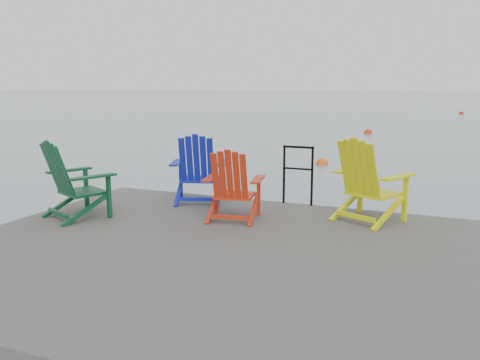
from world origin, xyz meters
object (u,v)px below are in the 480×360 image
at_px(chair_yellow, 368,180).
at_px(buoy_b, 368,133).
at_px(buoy_d, 461,114).
at_px(chair_green, 73,180).
at_px(buoy_a, 322,164).
at_px(chair_red, 233,185).
at_px(chair_blue, 198,169).
at_px(handrail, 298,169).

height_order(chair_yellow, buoy_b, chair_yellow).
relative_size(chair_yellow, buoy_d, 2.97).
height_order(chair_green, buoy_a, chair_green).
bearing_deg(chair_red, chair_blue, 128.84).
relative_size(chair_green, buoy_b, 2.60).
xyz_separation_m(buoy_b, buoy_d, (4.29, 19.90, 0.00)).
relative_size(handrail, buoy_b, 2.22).
height_order(chair_red, buoy_d, chair_red).
height_order(chair_green, chair_yellow, chair_yellow).
xyz_separation_m(chair_red, buoy_a, (-0.83, 8.48, -0.99)).
xyz_separation_m(chair_yellow, buoy_a, (-2.50, 7.83, -1.06)).
relative_size(chair_blue, buoy_d, 2.83).
xyz_separation_m(chair_blue, buoy_d, (4.06, 38.03, -1.03)).
relative_size(handrail, chair_yellow, 0.81).
distance_m(chair_yellow, buoy_b, 18.48).
relative_size(chair_blue, buoy_a, 2.86).
relative_size(chair_red, chair_yellow, 0.87).
height_order(handrail, chair_red, chair_red).
relative_size(chair_blue, chair_red, 1.10).
relative_size(chair_blue, chair_yellow, 0.95).
relative_size(chair_blue, buoy_b, 2.61).
distance_m(chair_blue, buoy_b, 18.16).
height_order(chair_blue, buoy_a, chair_blue).
bearing_deg(buoy_d, chair_green, -97.50).
bearing_deg(buoy_b, buoy_a, -88.34).
bearing_deg(chair_green, chair_yellow, 44.33).
xyz_separation_m(chair_blue, chair_red, (0.90, -0.75, -0.05)).
height_order(chair_blue, chair_yellow, chair_yellow).
distance_m(chair_green, buoy_b, 19.66).
relative_size(chair_red, buoy_d, 2.57).
bearing_deg(chair_yellow, buoy_d, 112.44).
bearing_deg(buoy_a, chair_red, -84.39).
relative_size(chair_green, chair_yellow, 0.95).
distance_m(chair_yellow, buoy_d, 38.18).
xyz_separation_m(handrail, chair_blue, (-1.44, -0.48, -0.01)).
distance_m(chair_blue, buoy_a, 7.80).
xyz_separation_m(chair_green, buoy_a, (1.21, 9.21, -1.03)).
distance_m(chair_green, chair_yellow, 3.96).
bearing_deg(chair_blue, chair_green, -147.89).
xyz_separation_m(handrail, buoy_d, (2.61, 37.55, -1.04)).
bearing_deg(handrail, buoy_d, 86.02).
height_order(buoy_a, buoy_d, buoy_d).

